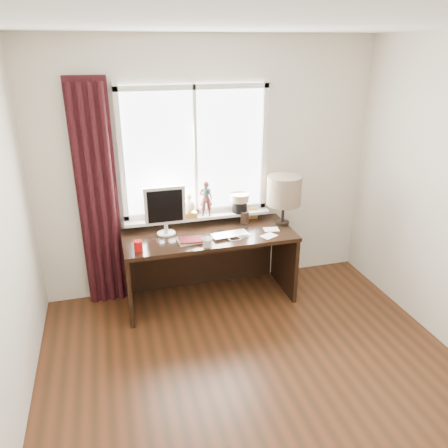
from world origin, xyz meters
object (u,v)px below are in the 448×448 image
object	(u,v)px
mug	(207,242)
desk	(207,251)
table_lamp	(284,191)
monitor	(165,208)
laptop	(230,235)
red_cup	(138,246)

from	to	relation	value
mug	desk	size ratio (longest dim) A/B	0.06
mug	table_lamp	distance (m)	1.00
table_lamp	desk	bearing A→B (deg)	175.89
mug	monitor	xyz separation A→B (m)	(-0.32, 0.40, 0.23)
monitor	laptop	bearing A→B (deg)	-20.34
red_cup	monitor	bearing A→B (deg)	47.06
desk	monitor	world-z (taller)	monitor
table_lamp	monitor	bearing A→B (deg)	176.95
red_cup	table_lamp	distance (m)	1.57
red_cup	monitor	world-z (taller)	monitor
desk	red_cup	bearing A→B (deg)	-156.06
red_cup	laptop	bearing A→B (deg)	6.50
mug	desk	distance (m)	0.50
desk	table_lamp	bearing A→B (deg)	-4.11
laptop	mug	size ratio (longest dim) A/B	3.73
mug	laptop	bearing A→B (deg)	33.68
monitor	desk	bearing A→B (deg)	-0.98
red_cup	desk	size ratio (longest dim) A/B	0.06
mug	table_lamp	xyz separation A→B (m)	(0.89, 0.34, 0.31)
mug	desk	world-z (taller)	mug
laptop	red_cup	size ratio (longest dim) A/B	3.50
mug	monitor	bearing A→B (deg)	128.66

